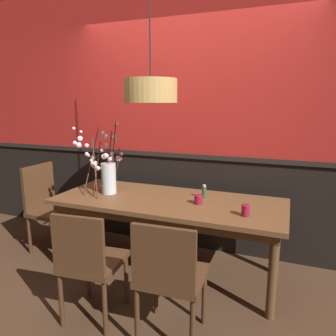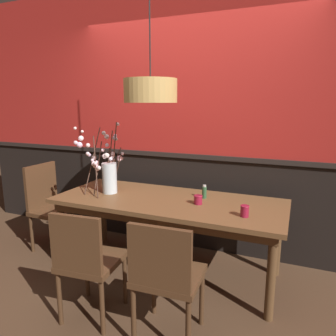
{
  "view_description": "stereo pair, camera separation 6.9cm",
  "coord_description": "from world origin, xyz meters",
  "px_view_note": "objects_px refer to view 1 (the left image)",
  "views": [
    {
      "loc": [
        1.03,
        -2.62,
        1.63
      ],
      "look_at": [
        0.0,
        0.0,
        1.04
      ],
      "focal_mm": 33.51,
      "sensor_mm": 36.0,
      "label": 1
    },
    {
      "loc": [
        1.09,
        -2.6,
        1.63
      ],
      "look_at": [
        0.0,
        0.0,
        1.04
      ],
      "focal_mm": 33.51,
      "sensor_mm": 36.0,
      "label": 2
    }
  ],
  "objects_px": {
    "candle_holder_nearer_edge": "(198,199)",
    "pendant_lamp": "(151,91)",
    "vase_with_blossoms": "(106,172)",
    "chair_near_side_left": "(89,260)",
    "condiment_bottle": "(204,192)",
    "dining_table": "(168,207)",
    "chair_far_side_right": "(223,200)",
    "chair_far_side_left": "(173,193)",
    "chair_near_side_right": "(169,274)",
    "chair_head_west_end": "(48,203)",
    "candle_holder_nearer_center": "(246,210)"
  },
  "relations": [
    {
      "from": "chair_near_side_right",
      "to": "chair_near_side_left",
      "type": "height_order",
      "value": "chair_near_side_right"
    },
    {
      "from": "chair_near_side_left",
      "to": "condiment_bottle",
      "type": "relative_size",
      "value": 6.82
    },
    {
      "from": "condiment_bottle",
      "to": "chair_near_side_left",
      "type": "bearing_deg",
      "value": -119.43
    },
    {
      "from": "chair_far_side_right",
      "to": "pendant_lamp",
      "type": "xyz_separation_m",
      "value": [
        -0.47,
        -0.96,
        1.21
      ]
    },
    {
      "from": "chair_head_west_end",
      "to": "vase_with_blossoms",
      "type": "height_order",
      "value": "vase_with_blossoms"
    },
    {
      "from": "dining_table",
      "to": "chair_near_side_right",
      "type": "relative_size",
      "value": 2.4
    },
    {
      "from": "dining_table",
      "to": "candle_holder_nearer_center",
      "type": "distance_m",
      "value": 0.77
    },
    {
      "from": "vase_with_blossoms",
      "to": "candle_holder_nearer_edge",
      "type": "distance_m",
      "value": 0.97
    },
    {
      "from": "condiment_bottle",
      "to": "chair_far_side_right",
      "type": "bearing_deg",
      "value": 86.71
    },
    {
      "from": "condiment_bottle",
      "to": "pendant_lamp",
      "type": "distance_m",
      "value": 1.05
    },
    {
      "from": "chair_near_side_right",
      "to": "condiment_bottle",
      "type": "bearing_deg",
      "value": 92.22
    },
    {
      "from": "vase_with_blossoms",
      "to": "candle_holder_nearer_center",
      "type": "distance_m",
      "value": 1.41
    },
    {
      "from": "chair_near_side_left",
      "to": "chair_far_side_left",
      "type": "bearing_deg",
      "value": 89.89
    },
    {
      "from": "dining_table",
      "to": "pendant_lamp",
      "type": "bearing_deg",
      "value": -146.77
    },
    {
      "from": "vase_with_blossoms",
      "to": "pendant_lamp",
      "type": "xyz_separation_m",
      "value": [
        0.52,
        -0.07,
        0.78
      ]
    },
    {
      "from": "vase_with_blossoms",
      "to": "condiment_bottle",
      "type": "bearing_deg",
      "value": 10.98
    },
    {
      "from": "chair_near_side_right",
      "to": "candle_holder_nearer_edge",
      "type": "height_order",
      "value": "chair_near_side_right"
    },
    {
      "from": "dining_table",
      "to": "condiment_bottle",
      "type": "height_order",
      "value": "condiment_bottle"
    },
    {
      "from": "dining_table",
      "to": "pendant_lamp",
      "type": "relative_size",
      "value": 1.7
    },
    {
      "from": "chair_near_side_left",
      "to": "vase_with_blossoms",
      "type": "distance_m",
      "value": 1.03
    },
    {
      "from": "condiment_bottle",
      "to": "chair_head_west_end",
      "type": "bearing_deg",
      "value": -174.49
    },
    {
      "from": "dining_table",
      "to": "chair_far_side_left",
      "type": "bearing_deg",
      "value": 107.8
    },
    {
      "from": "vase_with_blossoms",
      "to": "pendant_lamp",
      "type": "distance_m",
      "value": 0.94
    },
    {
      "from": "chair_far_side_left",
      "to": "pendant_lamp",
      "type": "bearing_deg",
      "value": -81.07
    },
    {
      "from": "chair_near_side_right",
      "to": "chair_far_side_right",
      "type": "bearing_deg",
      "value": 89.96
    },
    {
      "from": "chair_near_side_left",
      "to": "condiment_bottle",
      "type": "height_order",
      "value": "chair_near_side_left"
    },
    {
      "from": "pendant_lamp",
      "to": "candle_holder_nearer_center",
      "type": "bearing_deg",
      "value": -6.84
    },
    {
      "from": "dining_table",
      "to": "chair_far_side_right",
      "type": "distance_m",
      "value": 0.95
    },
    {
      "from": "candle_holder_nearer_edge",
      "to": "condiment_bottle",
      "type": "distance_m",
      "value": 0.19
    },
    {
      "from": "candle_holder_nearer_edge",
      "to": "pendant_lamp",
      "type": "relative_size",
      "value": 0.06
    },
    {
      "from": "chair_near_side_left",
      "to": "vase_with_blossoms",
      "type": "height_order",
      "value": "vase_with_blossoms"
    },
    {
      "from": "chair_near_side_right",
      "to": "vase_with_blossoms",
      "type": "xyz_separation_m",
      "value": [
        -0.99,
        0.84,
        0.44
      ]
    },
    {
      "from": "chair_near_side_left",
      "to": "vase_with_blossoms",
      "type": "xyz_separation_m",
      "value": [
        -0.37,
        0.85,
        0.45
      ]
    },
    {
      "from": "chair_head_west_end",
      "to": "candle_holder_nearer_center",
      "type": "bearing_deg",
      "value": -4.88
    },
    {
      "from": "candle_holder_nearer_edge",
      "to": "chair_far_side_left",
      "type": "bearing_deg",
      "value": 122.97
    },
    {
      "from": "chair_head_west_end",
      "to": "vase_with_blossoms",
      "type": "bearing_deg",
      "value": -1.17
    },
    {
      "from": "dining_table",
      "to": "chair_near_side_right",
      "type": "xyz_separation_m",
      "value": [
        0.34,
        -0.86,
        -0.15
      ]
    },
    {
      "from": "chair_near_side_right",
      "to": "pendant_lamp",
      "type": "height_order",
      "value": "pendant_lamp"
    },
    {
      "from": "chair_far_side_left",
      "to": "candle_holder_nearer_edge",
      "type": "distance_m",
      "value": 1.1
    },
    {
      "from": "dining_table",
      "to": "candle_holder_nearer_edge",
      "type": "bearing_deg",
      "value": -5.18
    },
    {
      "from": "chair_far_side_left",
      "to": "candle_holder_nearer_edge",
      "type": "height_order",
      "value": "chair_far_side_left"
    },
    {
      "from": "chair_far_side_right",
      "to": "candle_holder_nearer_center",
      "type": "relative_size",
      "value": 9.73
    },
    {
      "from": "chair_head_west_end",
      "to": "candle_holder_nearer_center",
      "type": "height_order",
      "value": "chair_head_west_end"
    },
    {
      "from": "vase_with_blossoms",
      "to": "chair_near_side_left",
      "type": "bearing_deg",
      "value": -66.7
    },
    {
      "from": "pendant_lamp",
      "to": "dining_table",
      "type": "bearing_deg",
      "value": 33.23
    },
    {
      "from": "dining_table",
      "to": "condiment_bottle",
      "type": "xyz_separation_m",
      "value": [
        0.3,
        0.17,
        0.14
      ]
    },
    {
      "from": "chair_head_west_end",
      "to": "candle_holder_nearer_edge",
      "type": "height_order",
      "value": "chair_head_west_end"
    },
    {
      "from": "chair_near_side_left",
      "to": "condiment_bottle",
      "type": "distance_m",
      "value": 1.23
    },
    {
      "from": "chair_head_west_end",
      "to": "chair_near_side_left",
      "type": "xyz_separation_m",
      "value": [
        1.16,
        -0.87,
        -0.03
      ]
    },
    {
      "from": "chair_head_west_end",
      "to": "chair_far_side_right",
      "type": "bearing_deg",
      "value": 26.18
    }
  ]
}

